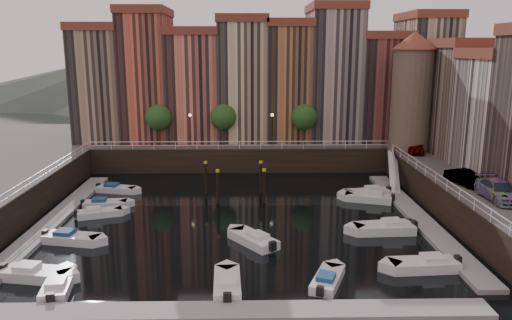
{
  "coord_description": "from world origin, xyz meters",
  "views": [
    {
      "loc": [
        0.83,
        -43.09,
        15.09
      ],
      "look_at": [
        1.76,
        4.0,
        4.38
      ],
      "focal_mm": 35.0,
      "sensor_mm": 36.0,
      "label": 1
    }
  ],
  "objects_px": {
    "boat_left_0": "(34,274)",
    "boat_left_1": "(71,238)",
    "car_b": "(465,179)",
    "boat_left_2": "(99,213)",
    "gangway": "(394,169)",
    "car_c": "(499,192)",
    "corner_tower": "(412,90)",
    "mooring_pilings": "(237,182)",
    "car_a": "(415,147)"
  },
  "relations": [
    {
      "from": "car_a",
      "to": "car_b",
      "type": "xyz_separation_m",
      "value": [
        -0.14,
        -13.9,
        -0.1
      ]
    },
    {
      "from": "gangway",
      "to": "mooring_pilings",
      "type": "relative_size",
      "value": 1.31
    },
    {
      "from": "boat_left_0",
      "to": "boat_left_1",
      "type": "xyz_separation_m",
      "value": [
        0.24,
        6.33,
        -0.01
      ]
    },
    {
      "from": "gangway",
      "to": "car_c",
      "type": "bearing_deg",
      "value": -75.45
    },
    {
      "from": "corner_tower",
      "to": "boat_left_2",
      "type": "relative_size",
      "value": 3.24
    },
    {
      "from": "gangway",
      "to": "boat_left_1",
      "type": "height_order",
      "value": "gangway"
    },
    {
      "from": "mooring_pilings",
      "to": "gangway",
      "type": "bearing_deg",
      "value": 13.88
    },
    {
      "from": "corner_tower",
      "to": "boat_left_1",
      "type": "xyz_separation_m",
      "value": [
        -33.06,
        -20.36,
        -9.83
      ]
    },
    {
      "from": "gangway",
      "to": "boat_left_0",
      "type": "relative_size",
      "value": 1.69
    },
    {
      "from": "corner_tower",
      "to": "boat_left_0",
      "type": "relative_size",
      "value": 2.8
    },
    {
      "from": "car_b",
      "to": "car_c",
      "type": "xyz_separation_m",
      "value": [
        0.81,
        -4.38,
        0.1
      ]
    },
    {
      "from": "gangway",
      "to": "boat_left_2",
      "type": "bearing_deg",
      "value": -162.07
    },
    {
      "from": "boat_left_0",
      "to": "car_b",
      "type": "xyz_separation_m",
      "value": [
        33.52,
        11.42,
        3.3
      ]
    },
    {
      "from": "boat_left_1",
      "to": "car_b",
      "type": "xyz_separation_m",
      "value": [
        33.28,
        5.1,
        3.31
      ]
    },
    {
      "from": "car_a",
      "to": "car_b",
      "type": "relative_size",
      "value": 1.1
    },
    {
      "from": "corner_tower",
      "to": "gangway",
      "type": "relative_size",
      "value": 1.66
    },
    {
      "from": "car_b",
      "to": "car_c",
      "type": "bearing_deg",
      "value": -96.83
    },
    {
      "from": "car_a",
      "to": "car_b",
      "type": "distance_m",
      "value": 13.91
    },
    {
      "from": "boat_left_1",
      "to": "boat_left_2",
      "type": "distance_m",
      "value": 6.24
    },
    {
      "from": "corner_tower",
      "to": "car_c",
      "type": "distance_m",
      "value": 20.7
    },
    {
      "from": "car_c",
      "to": "boat_left_2",
      "type": "bearing_deg",
      "value": 170.77
    },
    {
      "from": "car_a",
      "to": "car_c",
      "type": "height_order",
      "value": "car_c"
    },
    {
      "from": "car_b",
      "to": "boat_left_2",
      "type": "bearing_deg",
      "value": 160.7
    },
    {
      "from": "car_c",
      "to": "mooring_pilings",
      "type": "bearing_deg",
      "value": 152.83
    },
    {
      "from": "boat_left_0",
      "to": "car_b",
      "type": "relative_size",
      "value": 1.21
    },
    {
      "from": "corner_tower",
      "to": "gangway",
      "type": "distance_m",
      "value": 9.86
    },
    {
      "from": "corner_tower",
      "to": "mooring_pilings",
      "type": "relative_size",
      "value": 2.17
    },
    {
      "from": "boat_left_0",
      "to": "car_a",
      "type": "height_order",
      "value": "car_a"
    },
    {
      "from": "boat_left_2",
      "to": "car_b",
      "type": "distance_m",
      "value": 33.08
    },
    {
      "from": "boat_left_1",
      "to": "car_a",
      "type": "xyz_separation_m",
      "value": [
        33.42,
        19.0,
        3.41
      ]
    },
    {
      "from": "mooring_pilings",
      "to": "car_c",
      "type": "relative_size",
      "value": 1.19
    },
    {
      "from": "gangway",
      "to": "boat_left_1",
      "type": "distance_m",
      "value": 34.11
    },
    {
      "from": "car_b",
      "to": "car_a",
      "type": "bearing_deg",
      "value": 72.09
    },
    {
      "from": "car_c",
      "to": "car_a",
      "type": "bearing_deg",
      "value": 92.16
    },
    {
      "from": "corner_tower",
      "to": "boat_left_2",
      "type": "height_order",
      "value": "corner_tower"
    },
    {
      "from": "mooring_pilings",
      "to": "boat_left_1",
      "type": "distance_m",
      "value": 17.42
    },
    {
      "from": "gangway",
      "to": "car_a",
      "type": "distance_m",
      "value": 4.89
    },
    {
      "from": "boat_left_0",
      "to": "car_a",
      "type": "xyz_separation_m",
      "value": [
        33.66,
        25.33,
        3.4
      ]
    },
    {
      "from": "boat_left_1",
      "to": "mooring_pilings",
      "type": "bearing_deg",
      "value": 53.52
    },
    {
      "from": "boat_left_0",
      "to": "car_c",
      "type": "relative_size",
      "value": 0.92
    },
    {
      "from": "car_a",
      "to": "car_b",
      "type": "height_order",
      "value": "car_a"
    },
    {
      "from": "corner_tower",
      "to": "car_b",
      "type": "height_order",
      "value": "corner_tower"
    },
    {
      "from": "boat_left_2",
      "to": "car_c",
      "type": "distance_m",
      "value": 34.32
    },
    {
      "from": "gangway",
      "to": "boat_left_2",
      "type": "xyz_separation_m",
      "value": [
        -29.77,
        -9.63,
        -1.59
      ]
    },
    {
      "from": "gangway",
      "to": "car_b",
      "type": "xyz_separation_m",
      "value": [
        3.12,
        -10.77,
        1.76
      ]
    },
    {
      "from": "corner_tower",
      "to": "boat_left_1",
      "type": "height_order",
      "value": "corner_tower"
    },
    {
      "from": "gangway",
      "to": "boat_left_0",
      "type": "xyz_separation_m",
      "value": [
        -30.4,
        -22.19,
        -1.54
      ]
    },
    {
      "from": "corner_tower",
      "to": "boat_left_0",
      "type": "xyz_separation_m",
      "value": [
        -33.3,
        -26.69,
        -9.82
      ]
    },
    {
      "from": "boat_left_1",
      "to": "car_b",
      "type": "height_order",
      "value": "car_b"
    },
    {
      "from": "boat_left_1",
      "to": "boat_left_2",
      "type": "relative_size",
      "value": 1.13
    }
  ]
}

